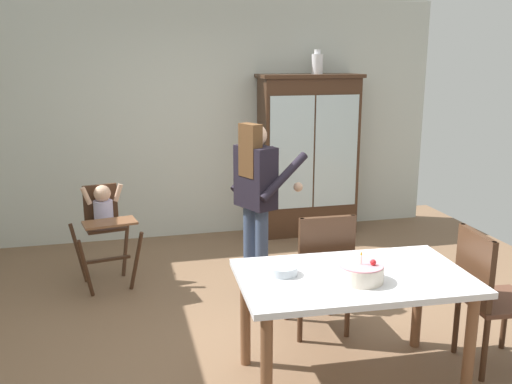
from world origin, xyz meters
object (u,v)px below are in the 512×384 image
Objects in this scene: high_chair_with_toddler at (104,217)px; china_cabinet at (308,155)px; adult_person at (256,190)px; serving_bowl at (283,270)px; birthday_cake at (360,272)px; dining_chair_far_side at (322,265)px; dining_chair_right_end at (486,290)px; ceramic_vase at (317,63)px; dining_table at (353,290)px.

china_cabinet is at bearing 14.52° from high_chair_with_toddler.
adult_person reaches higher than serving_bowl.
dining_chair_far_side is (0.03, 0.74, -0.24)m from birthday_cake.
high_chair_with_toddler is 0.99× the size of dining_chair_far_side.
high_chair_with_toddler reaches higher than birthday_cake.
china_cabinet is at bearing 8.46° from dining_chair_right_end.
ceramic_vase reaches higher than dining_chair_far_side.
high_chair_with_toddler is at bearing 127.81° from dining_table.
high_chair_with_toddler is at bearing -154.58° from china_cabinet.
china_cabinet reaches higher than serving_bowl.
dining_table is 0.94m from dining_chair_right_end.
ceramic_vase is 3.47m from dining_table.
high_chair_with_toddler is at bearing 120.69° from serving_bowl.
birthday_cake is 1.56× the size of serving_bowl.
ceramic_vase is 0.18× the size of adult_person.
birthday_cake is (-0.76, -3.19, -0.14)m from china_cabinet.
ceramic_vase reaches higher than serving_bowl.
serving_bowl is (-1.28, -2.98, -1.21)m from ceramic_vase.
china_cabinet is 1.96m from adult_person.
adult_person is 5.47× the size of birthday_cake.
high_chair_with_toddler is at bearing 126.41° from birthday_cake.
dining_chair_right_end is at bearing -50.16° from high_chair_with_toddler.
ceramic_vase is at bearing -106.87° from dining_chair_far_side.
china_cabinet is 3.19m from dining_table.
ceramic_vase reaches higher than china_cabinet.
birthday_cake is at bearing 98.91° from dining_chair_right_end.
china_cabinet is 10.35× the size of serving_bowl.
birthday_cake is 0.78m from dining_chair_far_side.
adult_person reaches higher than high_chair_with_toddler.
dining_table is at bearing -14.34° from serving_bowl.
dining_chair_right_end is (0.94, -0.04, -0.08)m from dining_table.
ceramic_vase reaches higher than birthday_cake.
china_cabinet is 3.28m from birthday_cake.
birthday_cake is (-0.85, -3.19, -1.19)m from ceramic_vase.
dining_chair_right_end is at bearing -164.44° from adult_person.
serving_bowl is (-1.19, -2.98, -0.17)m from china_cabinet.
dining_table is at bearing -103.86° from china_cabinet.
china_cabinet reaches higher than dining_table.
high_chair_with_toddler reaches higher than dining_table.
adult_person is at bearing -124.01° from ceramic_vase.
dining_chair_right_end reaches higher than birthday_cake.
dining_chair_right_end is at bearing -86.75° from china_cabinet.
high_chair_with_toddler is at bearing 55.95° from dining_chair_right_end.
adult_person is 1.34m from serving_bowl.
high_chair_with_toddler is 0.99× the size of dining_chair_right_end.
china_cabinet is 1.22× the size of adult_person.
china_cabinet is 3.15m from dining_chair_right_end.
dining_chair_right_end is at bearing -88.38° from ceramic_vase.
china_cabinet reaches higher than high_chair_with_toddler.
dining_table is at bearing 92.83° from dining_chair_right_end.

